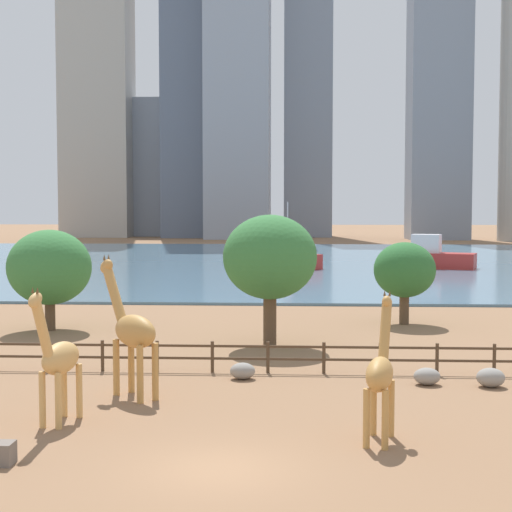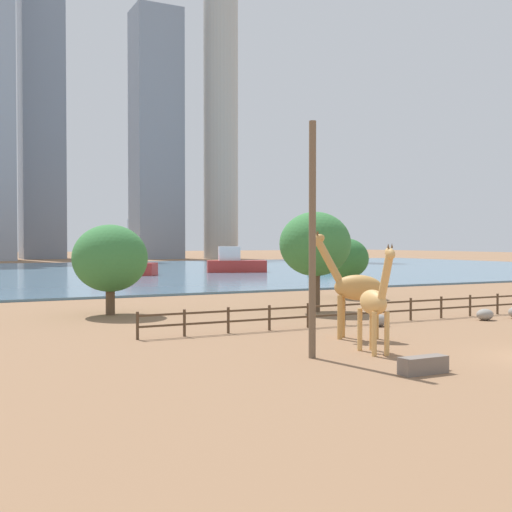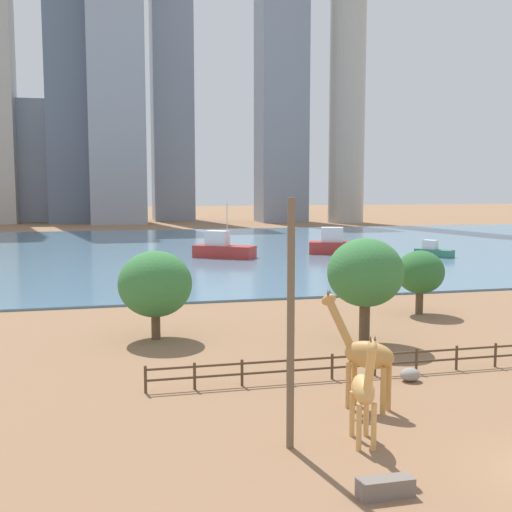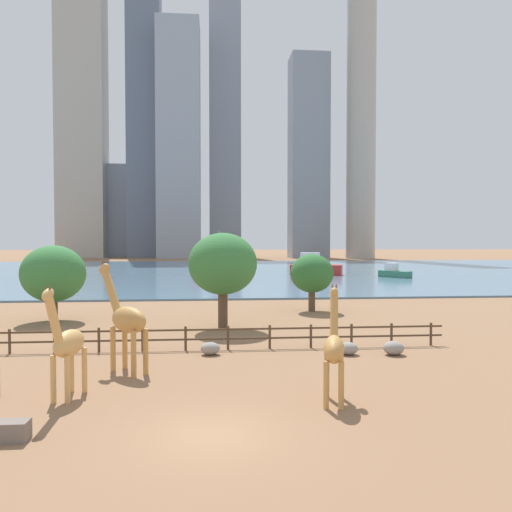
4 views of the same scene
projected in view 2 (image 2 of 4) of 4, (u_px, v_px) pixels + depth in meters
The scene contains 18 objects.
ground_plane at pixel (93, 272), 96.29m from camera, with size 400.00×400.00×0.00m, color #8C6647.
harbor_water at pixel (98, 272), 93.61m from camera, with size 180.00×86.00×0.20m, color slate.
giraffe_tall at pixel (375, 302), 25.95m from camera, with size 1.16×2.87×4.49m.
giraffe_young at pixel (354, 287), 29.93m from camera, with size 2.91×2.98×5.09m.
utility_pole at pixel (312, 240), 24.97m from camera, with size 0.28×0.28×9.25m, color brown.
boulder_near_fence at pixel (485, 314), 37.10m from camera, with size 1.03×0.88×0.66m, color gray.
boulder_by_pole at pixel (378, 320), 34.43m from camera, with size 1.01×0.88×0.66m, color gray.
feeding_trough at pixel (423, 365), 22.06m from camera, with size 1.80×0.60×0.60m, color #72665B.
enclosure_fence at pixel (364, 310), 35.51m from camera, with size 26.12×0.14×1.30m.
tree_left_large at pixel (315, 245), 41.58m from camera, with size 4.65×4.65×6.49m.
tree_center_broad at pixel (346, 259), 51.69m from camera, with size 3.60×3.60×4.82m.
tree_right_tall at pixel (110, 258), 39.67m from camera, with size 4.63×4.63×5.61m.
boat_ferry at pixel (235, 263), 91.25m from camera, with size 8.87×5.60×3.67m.
boat_sailboat at pixel (123, 266), 82.99m from camera, with size 8.25×6.87×7.21m.
boat_tug at pixel (325, 267), 90.53m from camera, with size 4.34×5.11×2.19m.
skyline_tower_needle at pixel (156, 135), 169.53m from camera, with size 12.21×10.79×65.65m, color gray.
skyline_block_left at pixel (41, 94), 169.83m from camera, with size 10.77×11.87×87.23m, color gray.
skyline_block_wide at pixel (221, 86), 168.99m from camera, with size 9.11×9.11×91.21m, color #ADA89E.
Camera 2 is at (-21.42, -16.94, 4.56)m, focal length 45.00 mm.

